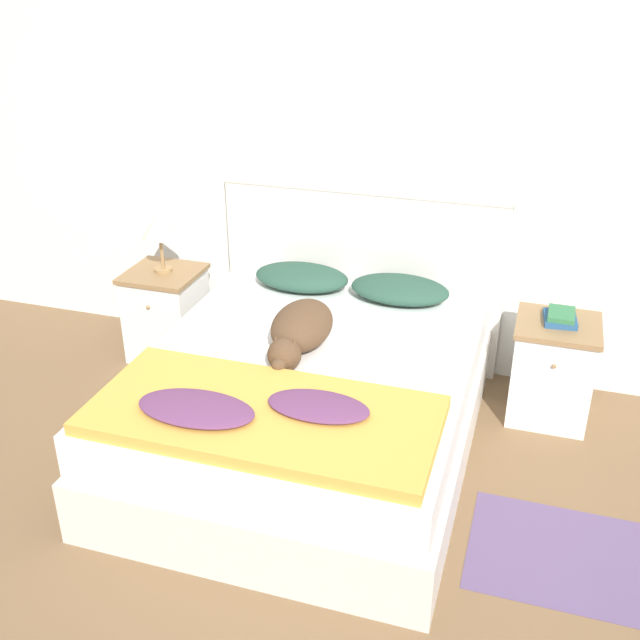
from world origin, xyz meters
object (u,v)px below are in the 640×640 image
Objects in this scene: book_stack at (561,317)px; nightstand_right at (552,370)px; nightstand_left at (167,313)px; dog at (300,329)px; bed at (308,404)px; pillow_left at (302,277)px; pillow_right at (400,289)px; table_lamp at (159,227)px.

nightstand_right is at bearing -97.63° from book_stack.
dog reaches higher than nightstand_left.
bed is 0.89m from pillow_left.
dog reaches higher than pillow_right.
pillow_right reaches higher than bed.
table_lamp reaches higher than nightstand_right.
pillow_left and pillow_right have the same top height.
dog reaches higher than book_stack.
nightstand_right is (1.17, 0.70, 0.02)m from bed.
dog is (1.10, -0.63, 0.36)m from nightstand_left.
pillow_left is (0.87, 0.07, 0.33)m from nightstand_left.
nightstand_right is at bearing 27.02° from dog.
book_stack is 0.57× the size of table_lamp.
nightstand_right is 0.85× the size of dog.
nightstand_left is (-1.17, 0.70, 0.02)m from bed.
pillow_left is 0.59m from pillow_right.
dog is 1.39m from book_stack.
nightstand_left is 2.70× the size of book_stack.
nightstand_left is at bearing 149.15° from bed.
nightstand_left is 0.57m from table_lamp.
table_lamp is (-1.17, 0.71, 0.58)m from bed.
nightstand_right is 1.43m from dog.
book_stack is (0.00, 0.02, 0.31)m from nightstand_right.
nightstand_right is 1.54× the size of table_lamp.
book_stack is at bearing 0.19° from table_lamp.
table_lamp reaches higher than book_stack.
dog is (-0.06, 0.07, 0.38)m from bed.
pillow_left is at bearing 4.01° from table_lamp.
pillow_left is 0.74m from dog.
table_lamp is at bearing -179.81° from book_stack.
bed is 3.47× the size of nightstand_right.
bed is 3.47× the size of nightstand_left.
pillow_right is (0.59, 0.00, 0.00)m from pillow_left.
bed is at bearing -149.15° from nightstand_right.
bed is 0.89m from pillow_right.
nightstand_right is (2.33, 0.00, 0.00)m from nightstand_left.
table_lamp is (-1.46, -0.06, 0.24)m from pillow_right.
nightstand_right reaches higher than bed.
table_lamp reaches higher than dog.
dog reaches higher than pillow_left.
table_lamp is (-1.10, 0.64, 0.20)m from dog.
pillow_left is at bearing 110.83° from bed.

